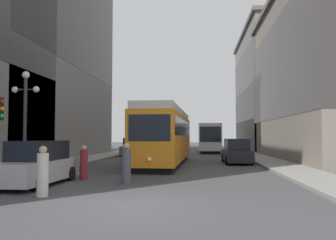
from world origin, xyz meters
TOP-DOWN VIEW (x-y plane):
  - ground_plane at (0.00, 0.00)m, footprint 200.00×200.00m
  - sidewalk_left at (-7.31, 40.00)m, footprint 2.56×120.00m
  - sidewalk_right at (7.31, 40.00)m, footprint 2.56×120.00m
  - streetcar at (-0.40, 14.88)m, footprint 3.03×14.70m
  - transit_bus at (3.32, 34.27)m, footprint 2.72×12.69m
  - parked_car_left_near at (-4.72, 30.69)m, footprint 1.95×4.77m
  - parked_car_left_mid at (-4.72, 3.79)m, footprint 2.00×4.77m
  - parked_car_right_far at (4.72, 15.69)m, footprint 1.99×4.59m
  - parked_car_left_far at (-4.72, 24.65)m, footprint 1.93×4.95m
  - pedestrian_crossing_near at (-3.25, 1.14)m, footprint 0.38×0.38m
  - pedestrian_crossing_far at (-1.10, 4.33)m, footprint 0.39×0.39m
  - pedestrian_on_sidewalk at (-3.36, 5.56)m, footprint 0.36×0.36m
  - lamp_post_left_near at (-6.62, 6.29)m, footprint 1.41×0.36m
  - building_right_corner at (15.93, 40.85)m, footprint 15.28×21.99m

SIDE VIEW (x-z plane):
  - ground_plane at x=0.00m, z-range 0.00..0.00m
  - sidewalk_left at x=-7.31m, z-range 0.00..0.15m
  - sidewalk_right at x=7.31m, z-range 0.00..0.15m
  - pedestrian_on_sidewalk at x=-3.36m, z-range -0.05..1.54m
  - pedestrian_crossing_near at x=-3.25m, z-range -0.06..1.63m
  - pedestrian_crossing_far at x=-1.10m, z-range -0.06..1.66m
  - parked_car_right_far at x=4.72m, z-range -0.07..1.75m
  - parked_car_left_mid at x=-4.72m, z-range -0.07..1.75m
  - parked_car_left_near at x=-4.72m, z-range -0.07..1.75m
  - parked_car_left_far at x=-4.72m, z-range -0.07..1.75m
  - transit_bus at x=3.32m, z-range 0.22..3.67m
  - streetcar at x=-0.40m, z-range 0.16..4.05m
  - lamp_post_left_near at x=-6.62m, z-range 0.98..6.07m
  - building_right_corner at x=15.93m, z-range 0.23..17.41m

